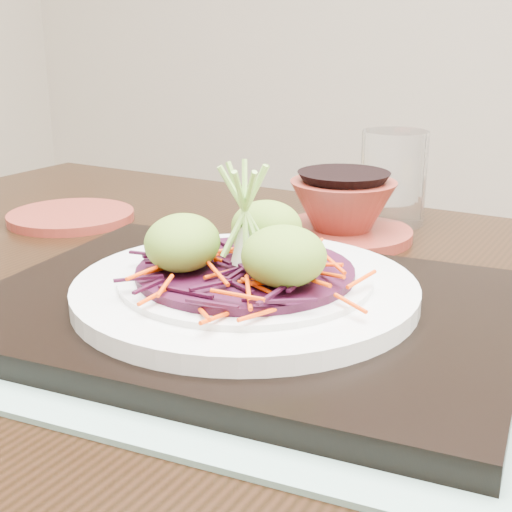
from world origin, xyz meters
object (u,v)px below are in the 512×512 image
at_px(dining_table, 269,437).
at_px(terracotta_bowl_set, 342,213).
at_px(serving_tray, 245,309).
at_px(terracotta_side_plate, 71,216).
at_px(white_plate, 245,288).
at_px(water_glass, 393,178).

distance_m(dining_table, terracotta_bowl_set, 0.27).
relative_size(serving_tray, terracotta_bowl_set, 1.97).
xyz_separation_m(terracotta_side_plate, terracotta_bowl_set, (0.31, 0.06, 0.02)).
relative_size(dining_table, serving_tray, 3.37).
xyz_separation_m(white_plate, water_glass, (0.03, 0.34, 0.02)).
bearing_deg(serving_tray, terracotta_side_plate, 147.60).
bearing_deg(terracotta_side_plate, dining_table, -29.14).
height_order(dining_table, terracotta_bowl_set, terracotta_bowl_set).
bearing_deg(water_glass, terracotta_side_plate, -157.86).
bearing_deg(dining_table, white_plate, -126.67).
relative_size(dining_table, terracotta_side_plate, 9.17).
distance_m(serving_tray, water_glass, 0.34).
height_order(dining_table, water_glass, water_glass).
bearing_deg(white_plate, serving_tray, 63.43).
distance_m(white_plate, water_glass, 0.34).
relative_size(water_glass, terracotta_bowl_set, 0.53).
xyz_separation_m(serving_tray, terracotta_side_plate, (-0.32, 0.20, -0.01)).
height_order(dining_table, serving_tray, serving_tray).
height_order(terracotta_side_plate, terracotta_bowl_set, terracotta_bowl_set).
bearing_deg(dining_table, water_glass, 93.82).
xyz_separation_m(serving_tray, white_plate, (-0.00, -0.00, 0.02)).
distance_m(water_glass, terracotta_bowl_set, 0.10).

